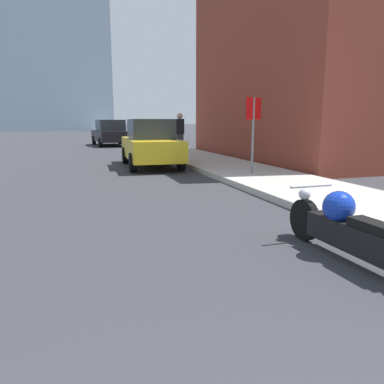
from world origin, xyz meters
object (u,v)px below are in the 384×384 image
Objects in this scene: motorcycle at (350,229)px; stop_sign at (253,122)px; pedestrian at (180,133)px; parked_car_yellow at (151,144)px; parked_car_black at (110,133)px.

motorcycle is 6.58m from stop_sign.
pedestrian reaches higher than motorcycle.
stop_sign is 1.16× the size of pedestrian.
motorcycle is 0.56× the size of parked_car_yellow.
parked_car_yellow is 2.39× the size of pedestrian.
stop_sign is (1.88, 6.20, 1.19)m from motorcycle.
parked_car_black reaches higher than parked_car_yellow.
pedestrian is at bearing -81.09° from parked_car_black.
parked_car_yellow is at bearing 91.07° from motorcycle.
parked_car_black is 16.04m from stop_sign.
motorcycle is 9.70m from parked_car_yellow.
stop_sign reaches higher than parked_car_yellow.
stop_sign is 6.81m from pedestrian.
parked_car_black is at bearing 90.44° from motorcycle.
parked_car_yellow is 0.93× the size of parked_car_black.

